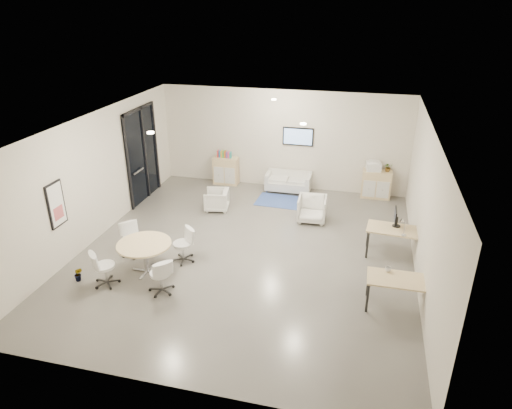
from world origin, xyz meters
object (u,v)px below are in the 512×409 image
at_px(desk_rear, 396,232).
at_px(round_table, 144,247).
at_px(loveseat, 288,182).
at_px(armchair_left, 216,199).
at_px(sideboard_left, 226,171).
at_px(desk_front, 401,282).
at_px(sideboard_right, 376,184).
at_px(armchair_right, 312,208).

xyz_separation_m(desk_rear, round_table, (-5.52, -2.15, 0.02)).
xyz_separation_m(loveseat, armchair_left, (-1.81, -1.96, 0.05)).
bearing_deg(sideboard_left, desk_front, -46.49).
bearing_deg(desk_front, sideboard_right, 94.74).
height_order(sideboard_right, armchair_right, sideboard_right).
bearing_deg(desk_rear, sideboard_left, 151.32).
bearing_deg(armchair_right, armchair_left, 175.95).
bearing_deg(desk_rear, armchair_left, 168.43).
distance_m(loveseat, armchair_left, 2.67).
height_order(loveseat, round_table, round_table).
bearing_deg(desk_rear, loveseat, 138.00).
bearing_deg(desk_front, armchair_left, 144.14).
relative_size(sideboard_right, round_table, 0.73).
relative_size(armchair_left, round_table, 0.56).
height_order(desk_rear, round_table, round_table).
distance_m(sideboard_left, desk_rear, 6.47).
bearing_deg(armchair_left, desk_rear, 63.59).
height_order(armchair_left, armchair_right, armchair_right).
relative_size(sideboard_right, desk_front, 0.68).
height_order(desk_rear, desk_front, desk_rear).
distance_m(sideboard_left, round_table, 5.72).
bearing_deg(armchair_right, desk_front, -60.77).
distance_m(sideboard_left, armchair_left, 2.12).
height_order(sideboard_left, round_table, sideboard_left).
distance_m(sideboard_right, desk_front, 5.74).
height_order(loveseat, armchair_left, armchair_left).
relative_size(loveseat, armchair_right, 1.83).
height_order(sideboard_right, round_table, sideboard_right).
height_order(loveseat, desk_rear, desk_rear).
xyz_separation_m(sideboard_left, round_table, (-0.13, -5.71, 0.20)).
bearing_deg(armchair_right, round_table, -135.76).
bearing_deg(sideboard_right, desk_rear, -82.47).
relative_size(sideboard_right, desk_rear, 0.63).
relative_size(desk_front, round_table, 1.08).
distance_m(desk_rear, round_table, 5.93).
xyz_separation_m(sideboard_left, desk_rear, (5.39, -3.56, 0.18)).
relative_size(armchair_right, desk_front, 0.60).
bearing_deg(armchair_left, desk_front, 44.32).
bearing_deg(desk_rear, round_table, -153.95).
bearing_deg(armchair_left, loveseat, 127.15).
bearing_deg(sideboard_left, round_table, -91.28).
xyz_separation_m(armchair_left, desk_front, (5.07, -3.63, 0.27)).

